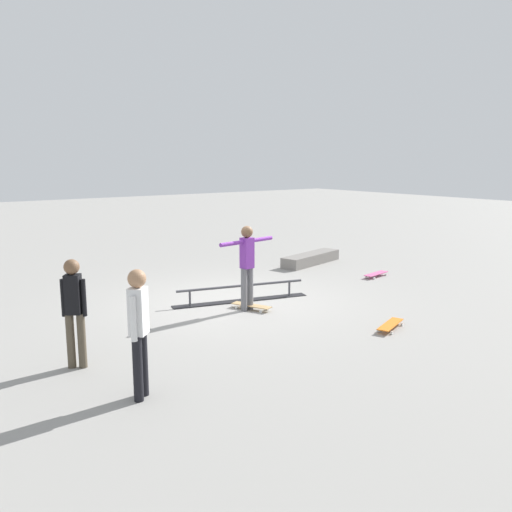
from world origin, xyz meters
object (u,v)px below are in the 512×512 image
grind_rail (241,294)px  bystander_white_shirt (139,327)px  loose_skateboard_pink (376,274)px  skater_main (247,262)px  bystander_black_shirt (74,307)px  skateboard_main (252,306)px  skate_ledge (311,259)px  loose_skateboard_orange (390,325)px

grind_rail → bystander_white_shirt: size_ratio=1.77×
loose_skateboard_pink → skater_main: bearing=-3.7°
grind_rail → skater_main: bearing=79.6°
grind_rail → bystander_black_shirt: (3.80, 1.52, 0.71)m
skateboard_main → bystander_black_shirt: 3.80m
bystander_black_shirt → loose_skateboard_pink: bystander_black_shirt is taller
skate_ledge → bystander_white_shirt: size_ratio=1.34×
bystander_white_shirt → loose_skateboard_orange: 4.58m
skate_ledge → loose_skateboard_pink: (-0.18, 2.16, -0.07)m
skater_main → bystander_black_shirt: 3.64m
grind_rail → bystander_white_shirt: bearing=54.8°
skateboard_main → loose_skateboard_pink: (-4.12, -0.51, 0.00)m
bystander_black_shirt → loose_skateboard_orange: (-4.81, 1.44, -0.78)m
loose_skateboard_pink → grind_rail: bearing=-11.9°
skateboard_main → bystander_white_shirt: bearing=102.0°
bystander_black_shirt → grind_rail: bearing=-122.9°
grind_rail → bystander_black_shirt: bearing=36.6°
skateboard_main → bystander_white_shirt: (3.29, 2.31, 0.82)m
skateboard_main → skate_ledge: bearing=-78.8°
skater_main → loose_skateboard_pink: size_ratio=1.96×
skate_ledge → loose_skateboard_orange: size_ratio=2.59×
grind_rail → bystander_black_shirt: bystander_black_shirt is taller
grind_rail → loose_skateboard_pink: grind_rail is taller
grind_rail → loose_skateboard_orange: grind_rail is taller
skate_ledge → skater_main: skater_main is taller
skateboard_main → loose_skateboard_orange: (-1.21, 2.34, 0.00)m
bystander_white_shirt → loose_skateboard_pink: size_ratio=1.92×
skater_main → loose_skateboard_pink: bearing=178.5°
loose_skateboard_orange → loose_skateboard_pink: size_ratio=0.99×
bystander_black_shirt → bystander_white_shirt: bearing=137.8°
skate_ledge → bystander_black_shirt: (7.54, 3.57, 0.72)m
skater_main → loose_skateboard_orange: bearing=110.5°
skate_ledge → skateboard_main: 4.76m
bystander_white_shirt → skate_ledge: bearing=171.5°
skate_ledge → skateboard_main: bearing=34.2°
skater_main → skateboard_main: bearing=160.3°
bystander_white_shirt → loose_skateboard_orange: bystander_white_shirt is taller
bystander_black_shirt → skateboard_main: bearing=-130.6°
bystander_white_shirt → loose_skateboard_orange: bearing=136.5°
skater_main → loose_skateboard_pink: 4.32m
skater_main → grind_rail: bearing=-123.4°
grind_rail → skater_main: skater_main is taller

